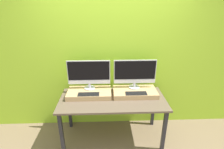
# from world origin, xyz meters

# --- Properties ---
(wall_back) EXTENTS (8.00, 0.04, 2.60)m
(wall_back) POSITION_xyz_m (0.00, 0.81, 1.30)
(wall_back) COLOR #9ED12D
(wall_back) RESTS_ON ground_plane
(workbench) EXTENTS (1.64, 0.74, 0.76)m
(workbench) POSITION_xyz_m (0.00, 0.37, 0.68)
(workbench) COLOR brown
(workbench) RESTS_ON ground_plane
(wooden_riser_left) EXTENTS (0.69, 0.38, 0.08)m
(wooden_riser_left) POSITION_xyz_m (-0.37, 0.49, 0.80)
(wooden_riser_left) COLOR tan
(wooden_riser_left) RESTS_ON workbench
(monitor_left) EXTENTS (0.67, 0.18, 0.48)m
(monitor_left) POSITION_xyz_m (-0.37, 0.58, 1.10)
(monitor_left) COLOR #B2B2B7
(monitor_left) RESTS_ON wooden_riser_left
(keyboard_left) EXTENTS (0.33, 0.11, 0.01)m
(keyboard_left) POSITION_xyz_m (-0.37, 0.37, 0.84)
(keyboard_left) COLOR #2D2D2D
(keyboard_left) RESTS_ON wooden_riser_left
(wooden_riser_right) EXTENTS (0.69, 0.38, 0.08)m
(wooden_riser_right) POSITION_xyz_m (0.37, 0.49, 0.80)
(wooden_riser_right) COLOR tan
(wooden_riser_right) RESTS_ON workbench
(monitor_right) EXTENTS (0.67, 0.18, 0.48)m
(monitor_right) POSITION_xyz_m (0.37, 0.58, 1.10)
(monitor_right) COLOR #B2B2B7
(monitor_right) RESTS_ON wooden_riser_right
(keyboard_right) EXTENTS (0.33, 0.11, 0.01)m
(keyboard_right) POSITION_xyz_m (0.37, 0.37, 0.84)
(keyboard_right) COLOR #2D2D2D
(keyboard_right) RESTS_ON wooden_riser_right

